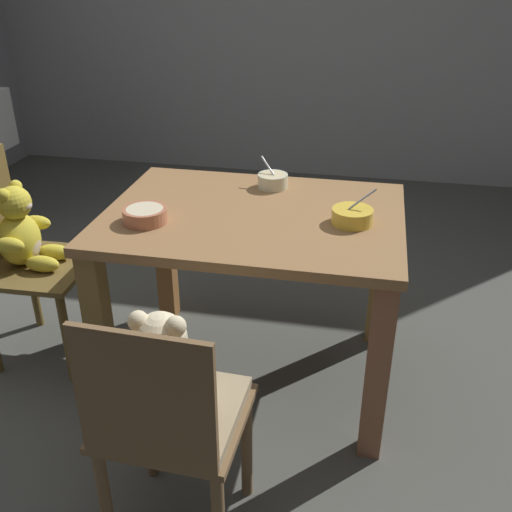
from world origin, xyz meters
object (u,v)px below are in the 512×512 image
at_px(porridge_bowl_cream_far_center, 273,180).
at_px(teddy_chair_near_front, 168,399).
at_px(porridge_bowl_terracotta_near_left, 145,215).
at_px(teddy_chair_near_left, 23,244).
at_px(dining_table, 253,248).
at_px(porridge_bowl_yellow_near_right, 352,216).

bearing_deg(porridge_bowl_cream_far_center, teddy_chair_near_front, -95.09).
bearing_deg(porridge_bowl_terracotta_near_left, porridge_bowl_cream_far_center, 47.83).
bearing_deg(porridge_bowl_terracotta_near_left, teddy_chair_near_left, 167.73).
xyz_separation_m(teddy_chair_near_front, porridge_bowl_terracotta_near_left, (-0.29, 0.65, 0.24)).
bearing_deg(porridge_bowl_terracotta_near_left, dining_table, 23.54).
xyz_separation_m(teddy_chair_near_left, porridge_bowl_yellow_near_right, (1.32, 0.00, 0.24)).
bearing_deg(porridge_bowl_yellow_near_right, dining_table, 176.00).
bearing_deg(porridge_bowl_yellow_near_right, teddy_chair_near_left, -179.96).
bearing_deg(teddy_chair_near_front, porridge_bowl_cream_far_center, -2.83).
xyz_separation_m(porridge_bowl_terracotta_near_left, porridge_bowl_yellow_near_right, (0.72, 0.13, 0.00)).
height_order(dining_table, teddy_chair_near_front, teddy_chair_near_front).
xyz_separation_m(teddy_chair_near_front, porridge_bowl_cream_far_center, (0.10, 1.07, 0.24)).
xyz_separation_m(porridge_bowl_terracotta_near_left, porridge_bowl_cream_far_center, (0.38, 0.42, 0.00)).
bearing_deg(teddy_chair_near_left, teddy_chair_near_front, -42.85).
relative_size(teddy_chair_near_left, porridge_bowl_terracotta_near_left, 5.57).
distance_m(porridge_bowl_cream_far_center, porridge_bowl_yellow_near_right, 0.45).
bearing_deg(porridge_bowl_cream_far_center, porridge_bowl_terracotta_near_left, -132.17).
distance_m(teddy_chair_near_front, porridge_bowl_terracotta_near_left, 0.75).
height_order(teddy_chair_near_front, porridge_bowl_terracotta_near_left, teddy_chair_near_front).
distance_m(teddy_chair_near_front, porridge_bowl_yellow_near_right, 0.92).
bearing_deg(porridge_bowl_terracotta_near_left, porridge_bowl_yellow_near_right, 10.33).
bearing_deg(teddy_chair_near_left, porridge_bowl_cream_far_center, 14.93).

